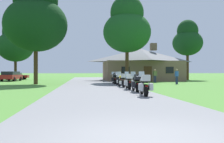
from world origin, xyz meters
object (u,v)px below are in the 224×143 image
(motorcycle_black_second_in_row, at_px, (136,83))
(tree_left_near, at_px, (36,17))
(bystander_olive_shirt_near_lodge, at_px, (155,75))
(tree_by_lodge_front, at_px, (127,27))
(parked_red_sedan_far_left, at_px, (16,76))
(tree_left_far, at_px, (15,42))
(motorcycle_silver_fifth_in_row, at_px, (119,79))
(parked_red_suv_far_left, at_px, (11,76))
(motorcycle_yellow_fourth_in_row, at_px, (122,80))
(tree_right_of_lodge, at_px, (188,39))
(motorcycle_silver_nearest_to_camera, at_px, (144,85))
(motorcycle_blue_third_in_row, at_px, (129,82))
(motorcycle_silver_farthest_in_row, at_px, (114,79))
(bystander_blue_shirt_beside_signpost, at_px, (177,76))

(motorcycle_black_second_in_row, bearing_deg, tree_left_near, 124.69)
(bystander_olive_shirt_near_lodge, relative_size, tree_left_near, 0.14)
(tree_by_lodge_front, xyz_separation_m, parked_red_sedan_far_left, (-17.16, 14.64, -6.40))
(tree_left_near, height_order, tree_left_far, tree_left_near)
(parked_red_sedan_far_left, bearing_deg, bystander_olive_shirt_near_lodge, -127.63)
(motorcycle_silver_fifth_in_row, distance_m, parked_red_suv_far_left, 19.89)
(tree_by_lodge_front, relative_size, parked_red_suv_far_left, 2.33)
(motorcycle_yellow_fourth_in_row, relative_size, bystander_olive_shirt_near_lodge, 1.25)
(motorcycle_silver_fifth_in_row, distance_m, tree_right_of_lodge, 23.24)
(parked_red_sedan_far_left, bearing_deg, motorcycle_yellow_fourth_in_row, -150.77)
(tree_right_of_lodge, bearing_deg, motorcycle_yellow_fourth_in_row, -124.81)
(parked_red_sedan_far_left, bearing_deg, parked_red_suv_far_left, -171.76)
(motorcycle_black_second_in_row, relative_size, motorcycle_silver_fifth_in_row, 1.00)
(motorcycle_silver_nearest_to_camera, xyz_separation_m, bystander_olive_shirt_near_lodge, (5.69, 18.27, 0.32))
(motorcycle_silver_fifth_in_row, xyz_separation_m, tree_left_far, (-14.51, 20.02, 5.65))
(motorcycle_blue_third_in_row, bearing_deg, tree_left_far, 121.38)
(motorcycle_silver_nearest_to_camera, height_order, parked_red_suv_far_left, parked_red_suv_far_left)
(motorcycle_silver_nearest_to_camera, bearing_deg, parked_red_sedan_far_left, 118.31)
(tree_left_far, relative_size, parked_red_suv_far_left, 2.15)
(motorcycle_silver_nearest_to_camera, distance_m, tree_right_of_lodge, 32.40)
(tree_left_near, bearing_deg, tree_right_of_lodge, 30.39)
(motorcycle_silver_farthest_in_row, height_order, tree_right_of_lodge, tree_right_of_lodge)
(motorcycle_blue_third_in_row, xyz_separation_m, bystander_olive_shirt_near_lodge, (5.63, 13.02, 0.32))
(bystander_blue_shirt_beside_signpost, distance_m, tree_right_of_lodge, 16.94)
(motorcycle_blue_third_in_row, distance_m, bystander_blue_shirt_beside_signpost, 11.40)
(tree_left_near, bearing_deg, motorcycle_silver_farthest_in_row, -11.56)
(motorcycle_silver_nearest_to_camera, xyz_separation_m, tree_by_lodge_front, (2.23, 18.78, 6.43))
(motorcycle_silver_farthest_in_row, height_order, bystander_blue_shirt_beside_signpost, bystander_blue_shirt_beside_signpost)
(tree_left_near, bearing_deg, tree_left_far, 111.02)
(tree_left_near, distance_m, parked_red_sedan_far_left, 20.38)
(bystander_olive_shirt_near_lodge, distance_m, tree_left_near, 15.67)
(parked_red_suv_far_left, bearing_deg, motorcycle_silver_fifth_in_row, -42.31)
(bystander_olive_shirt_near_lodge, height_order, tree_by_lodge_front, tree_by_lodge_front)
(tree_right_of_lodge, bearing_deg, bystander_olive_shirt_near_lodge, -129.64)
(tree_left_far, relative_size, parked_red_sedan_far_left, 2.40)
(tree_right_of_lodge, height_order, parked_red_sedan_far_left, tree_right_of_lodge)
(motorcycle_silver_nearest_to_camera, bearing_deg, bystander_blue_shirt_beside_signpost, 67.99)
(tree_left_near, relative_size, tree_left_far, 1.15)
(motorcycle_black_second_in_row, relative_size, parked_red_sedan_far_left, 0.49)
(motorcycle_silver_farthest_in_row, height_order, parked_red_sedan_far_left, motorcycle_silver_farthest_in_row)
(motorcycle_silver_farthest_in_row, xyz_separation_m, tree_right_of_lodge, (14.14, 14.90, 6.17))
(motorcycle_yellow_fourth_in_row, distance_m, parked_red_sedan_far_left, 29.36)
(bystander_blue_shirt_beside_signpost, relative_size, tree_left_far, 0.16)
(motorcycle_yellow_fourth_in_row, xyz_separation_m, motorcycle_silver_fifth_in_row, (0.12, 2.87, 0.00))
(motorcycle_black_second_in_row, bearing_deg, motorcycle_silver_farthest_in_row, 91.19)
(motorcycle_silver_fifth_in_row, relative_size, bystander_olive_shirt_near_lodge, 1.25)
(tree_by_lodge_front, distance_m, tree_left_near, 11.13)
(tree_left_far, distance_m, parked_red_sedan_far_left, 6.13)
(motorcycle_blue_third_in_row, bearing_deg, tree_by_lodge_front, 82.98)
(motorcycle_silver_nearest_to_camera, xyz_separation_m, motorcycle_silver_farthest_in_row, (0.01, 13.58, 0.00))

